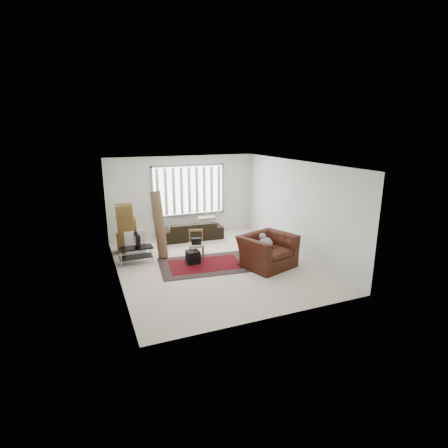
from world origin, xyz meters
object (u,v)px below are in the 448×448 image
object	(u,v)px
tv_stand	(136,252)
armchair	(267,249)
side_chair	(196,243)
moving_boxes	(126,230)
sofa	(192,228)

from	to	relation	value
tv_stand	armchair	world-z (taller)	armchair
side_chair	armchair	distance (m)	2.02
armchair	tv_stand	bearing A→B (deg)	136.41
moving_boxes	sofa	bearing A→B (deg)	12.22
tv_stand	side_chair	size ratio (longest dim) A/B	1.13
tv_stand	sofa	distance (m)	2.57
sofa	side_chair	world-z (taller)	side_chair
moving_boxes	sofa	xyz separation A→B (m)	(2.17, 0.47, -0.28)
moving_boxes	sofa	size ratio (longest dim) A/B	0.71
tv_stand	armchair	distance (m)	3.55
side_chair	sofa	bearing A→B (deg)	91.22
moving_boxes	armchair	distance (m)	4.20
moving_boxes	sofa	distance (m)	2.23
moving_boxes	armchair	bearing A→B (deg)	-38.35
sofa	moving_boxes	bearing A→B (deg)	15.43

